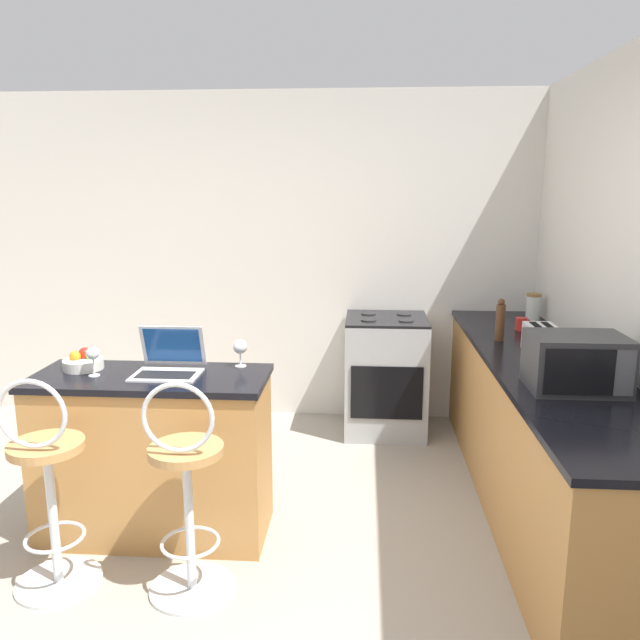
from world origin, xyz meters
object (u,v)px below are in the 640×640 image
(laptop, at_px, (169,362))
(wine_glass_short, at_px, (93,355))
(bar_stool_near, at_px, (48,489))
(toaster, at_px, (541,339))
(storage_jar, at_px, (533,307))
(pepper_mill, at_px, (500,321))
(fruit_bowl, at_px, (83,362))
(microwave, at_px, (576,363))
(wine_glass_tall, at_px, (240,347))
(bar_stool_far, at_px, (187,493))
(stove_range, at_px, (385,375))
(mug_red, at_px, (522,324))

(laptop, relative_size, wine_glass_short, 2.21)
(bar_stool_near, relative_size, toaster, 4.39)
(storage_jar, xyz_separation_m, pepper_mill, (-0.38, -0.66, 0.03))
(bar_stool_near, distance_m, laptop, 0.83)
(storage_jar, bearing_deg, toaster, -101.89)
(wine_glass_short, bearing_deg, storage_jar, 31.13)
(fruit_bowl, xyz_separation_m, pepper_mill, (2.38, 0.82, 0.09))
(toaster, distance_m, fruit_bowl, 2.61)
(microwave, xyz_separation_m, wine_glass_tall, (-1.70, 0.28, -0.03))
(fruit_bowl, distance_m, pepper_mill, 2.52)
(microwave, bearing_deg, storage_jar, 82.23)
(bar_stool_near, distance_m, bar_stool_far, 0.65)
(toaster, relative_size, wine_glass_short, 1.55)
(fruit_bowl, bearing_deg, storage_jar, 28.13)
(wine_glass_short, height_order, pepper_mill, pepper_mill)
(storage_jar, height_order, pepper_mill, pepper_mill)
(bar_stool_near, bearing_deg, microwave, 9.64)
(stove_range, xyz_separation_m, wine_glass_short, (-1.57, -1.61, 0.57))
(stove_range, xyz_separation_m, pepper_mill, (0.70, -0.67, 0.58))
(bar_stool_far, relative_size, wine_glass_short, 6.78)
(wine_glass_short, bearing_deg, mug_red, 26.77)
(wine_glass_tall, bearing_deg, toaster, 13.68)
(bar_stool_near, xyz_separation_m, stove_range, (1.62, 2.08, -0.05))
(laptop, relative_size, fruit_bowl, 1.62)
(bar_stool_near, xyz_separation_m, microwave, (2.47, 0.42, 0.53))
(bar_stool_far, bearing_deg, fruit_bowl, 140.38)
(microwave, distance_m, fruit_bowl, 2.54)
(laptop, bearing_deg, storage_jar, 33.64)
(toaster, distance_m, wine_glass_tall, 1.77)
(stove_range, height_order, wine_glass_tall, wine_glass_tall)
(wine_glass_short, bearing_deg, pepper_mill, 22.51)
(stove_range, relative_size, wine_glass_tall, 5.99)
(wine_glass_tall, bearing_deg, stove_range, 58.46)
(bar_stool_far, distance_m, microwave, 1.94)
(toaster, xyz_separation_m, mug_red, (0.04, 0.60, -0.04))
(wine_glass_short, relative_size, wine_glass_tall, 1.03)
(wine_glass_tall, distance_m, pepper_mill, 1.70)
(stove_range, bearing_deg, laptop, -128.17)
(stove_range, bearing_deg, toaster, -47.64)
(toaster, xyz_separation_m, stove_range, (-0.88, 0.96, -0.53))
(laptop, distance_m, pepper_mill, 2.08)
(bar_stool_far, relative_size, mug_red, 10.95)
(microwave, relative_size, pepper_mill, 1.64)
(bar_stool_near, relative_size, pepper_mill, 3.87)
(storage_jar, bearing_deg, laptop, -146.36)
(mug_red, bearing_deg, bar_stool_far, -137.46)
(toaster, bearing_deg, wine_glass_short, -165.12)
(bar_stool_near, height_order, stove_range, bar_stool_near)
(bar_stool_far, bearing_deg, pepper_mill, 40.31)
(bar_stool_near, height_order, bar_stool_far, same)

